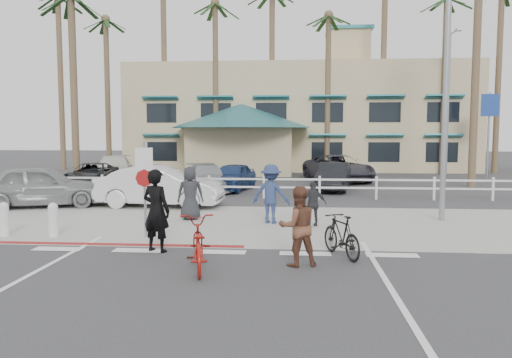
# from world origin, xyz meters

# --- Properties ---
(ground) EXTENTS (140.00, 140.00, 0.00)m
(ground) POSITION_xyz_m (0.00, 0.00, 0.00)
(ground) COLOR #333335
(bike_path) EXTENTS (12.00, 16.00, 0.01)m
(bike_path) POSITION_xyz_m (0.00, -2.00, 0.00)
(bike_path) COLOR #333335
(bike_path) RESTS_ON ground
(sidewalk_plaza) EXTENTS (22.00, 7.00, 0.01)m
(sidewalk_plaza) POSITION_xyz_m (0.00, 4.50, 0.01)
(sidewalk_plaza) COLOR gray
(sidewalk_plaza) RESTS_ON ground
(cross_street) EXTENTS (40.00, 5.00, 0.01)m
(cross_street) POSITION_xyz_m (0.00, 8.50, 0.00)
(cross_street) COLOR #333335
(cross_street) RESTS_ON ground
(parking_lot) EXTENTS (50.00, 16.00, 0.01)m
(parking_lot) POSITION_xyz_m (0.00, 18.00, 0.00)
(parking_lot) COLOR #333335
(parking_lot) RESTS_ON ground
(curb_red) EXTENTS (7.00, 0.25, 0.02)m
(curb_red) POSITION_xyz_m (-3.00, 1.20, 0.01)
(curb_red) COLOR maroon
(curb_red) RESTS_ON ground
(rail_fence) EXTENTS (29.40, 0.16, 1.00)m
(rail_fence) POSITION_xyz_m (0.50, 10.50, 0.50)
(rail_fence) COLOR silver
(rail_fence) RESTS_ON ground
(building) EXTENTS (28.00, 16.00, 11.30)m
(building) POSITION_xyz_m (2.00, 31.00, 5.65)
(building) COLOR #C7B488
(building) RESTS_ON ground
(sign_post) EXTENTS (0.50, 0.10, 2.90)m
(sign_post) POSITION_xyz_m (-2.30, 2.20, 1.45)
(sign_post) COLOR gray
(sign_post) RESTS_ON ground
(bollard_0) EXTENTS (0.26, 0.26, 0.95)m
(bollard_0) POSITION_xyz_m (-4.80, 2.00, 0.47)
(bollard_0) COLOR silver
(bollard_0) RESTS_ON ground
(bollard_1) EXTENTS (0.26, 0.26, 0.95)m
(bollard_1) POSITION_xyz_m (-6.20, 2.00, 0.47)
(bollard_1) COLOR silver
(bollard_1) RESTS_ON ground
(streetlight_0) EXTENTS (0.60, 2.00, 9.00)m
(streetlight_0) POSITION_xyz_m (6.50, 5.50, 4.50)
(streetlight_0) COLOR gray
(streetlight_0) RESTS_ON ground
(streetlight_1) EXTENTS (0.60, 2.00, 9.50)m
(streetlight_1) POSITION_xyz_m (12.00, 24.00, 4.75)
(streetlight_1) COLOR gray
(streetlight_1) RESTS_ON ground
(info_sign) EXTENTS (1.20, 0.16, 5.60)m
(info_sign) POSITION_xyz_m (14.00, 22.00, 2.80)
(info_sign) COLOR navy
(info_sign) RESTS_ON ground
(palm_0) EXTENTS (4.00, 4.00, 15.00)m
(palm_0) POSITION_xyz_m (-16.00, 26.00, 7.50)
(palm_0) COLOR black
(palm_0) RESTS_ON ground
(palm_1) EXTENTS (4.00, 4.00, 13.00)m
(palm_1) POSITION_xyz_m (-12.00, 25.00, 6.50)
(palm_1) COLOR black
(palm_1) RESTS_ON ground
(palm_2) EXTENTS (4.00, 4.00, 16.00)m
(palm_2) POSITION_xyz_m (-8.00, 26.00, 8.00)
(palm_2) COLOR black
(palm_2) RESTS_ON ground
(palm_3) EXTENTS (4.00, 4.00, 14.00)m
(palm_3) POSITION_xyz_m (-4.00, 25.00, 7.00)
(palm_3) COLOR black
(palm_3) RESTS_ON ground
(palm_4) EXTENTS (4.00, 4.00, 15.00)m
(palm_4) POSITION_xyz_m (0.00, 26.00, 7.50)
(palm_4) COLOR black
(palm_4) RESTS_ON ground
(palm_5) EXTENTS (4.00, 4.00, 13.00)m
(palm_5) POSITION_xyz_m (4.00, 25.00, 6.50)
(palm_5) COLOR black
(palm_5) RESTS_ON ground
(palm_6) EXTENTS (4.00, 4.00, 17.00)m
(palm_6) POSITION_xyz_m (8.00, 26.00, 8.50)
(palm_6) COLOR black
(palm_6) RESTS_ON ground
(palm_7) EXTENTS (4.00, 4.00, 14.00)m
(palm_7) POSITION_xyz_m (12.00, 25.00, 7.00)
(palm_7) COLOR black
(palm_7) RESTS_ON ground
(palm_8) EXTENTS (4.00, 4.00, 15.00)m
(palm_8) POSITION_xyz_m (16.00, 26.00, 7.50)
(palm_8) COLOR black
(palm_8) RESTS_ON ground
(palm_10) EXTENTS (4.00, 4.00, 12.00)m
(palm_10) POSITION_xyz_m (-10.00, 15.00, 6.00)
(palm_10) COLOR black
(palm_10) RESTS_ON ground
(palm_11) EXTENTS (4.00, 4.00, 14.00)m
(palm_11) POSITION_xyz_m (11.00, 16.00, 7.00)
(palm_11) COLOR black
(palm_11) RESTS_ON ground
(bike_red) EXTENTS (1.14, 2.15, 1.07)m
(bike_red) POSITION_xyz_m (-0.25, -0.91, 0.54)
(bike_red) COLOR maroon
(bike_red) RESTS_ON ground
(rider_red) EXTENTS (0.85, 0.70, 1.99)m
(rider_red) POSITION_xyz_m (-1.53, 0.56, 0.99)
(rider_red) COLOR black
(rider_red) RESTS_ON ground
(bike_black) EXTENTS (1.09, 1.70, 0.99)m
(bike_black) POSITION_xyz_m (2.81, 0.40, 0.50)
(bike_black) COLOR black
(bike_black) RESTS_ON ground
(rider_black) EXTENTS (0.98, 0.86, 1.71)m
(rider_black) POSITION_xyz_m (1.81, -0.45, 0.86)
(rider_black) COLOR brown
(rider_black) RESTS_ON ground
(pedestrian_a) EXTENTS (1.32, 0.94, 1.86)m
(pedestrian_a) POSITION_xyz_m (1.00, 4.58, 0.93)
(pedestrian_a) COLOR navy
(pedestrian_a) RESTS_ON ground
(pedestrian_child) EXTENTS (0.85, 0.46, 1.38)m
(pedestrian_child) POSITION_xyz_m (2.31, 4.12, 0.69)
(pedestrian_child) COLOR #2E2F32
(pedestrian_child) RESTS_ON ground
(pedestrian_b) EXTENTS (0.94, 0.69, 1.76)m
(pedestrian_b) POSITION_xyz_m (-1.66, 5.01, 0.88)
(pedestrian_b) COLOR #24252A
(pedestrian_b) RESTS_ON ground
(car_white_sedan) EXTENTS (4.89, 1.96, 1.58)m
(car_white_sedan) POSITION_xyz_m (-3.42, 7.75, 0.79)
(car_white_sedan) COLOR silver
(car_white_sedan) RESTS_ON ground
(car_red_compact) EXTENTS (5.10, 3.34, 1.62)m
(car_red_compact) POSITION_xyz_m (-7.96, 7.39, 0.81)
(car_red_compact) COLOR gray
(car_red_compact) RESTS_ON ground
(lot_car_0) EXTENTS (2.75, 4.90, 1.29)m
(lot_car_0) POSITION_xyz_m (-8.77, 14.13, 0.65)
(lot_car_0) COLOR black
(lot_car_0) RESTS_ON ground
(lot_car_1) EXTENTS (3.19, 4.79, 1.29)m
(lot_car_1) POSITION_xyz_m (-2.58, 13.21, 0.64)
(lot_car_1) COLOR gray
(lot_car_1) RESTS_ON ground
(lot_car_2) EXTENTS (2.37, 4.23, 1.36)m
(lot_car_2) POSITION_xyz_m (-1.36, 13.44, 0.68)
(lot_car_2) COLOR navy
(lot_car_2) RESTS_ON ground
(lot_car_3) EXTENTS (2.14, 4.34, 1.37)m
(lot_car_3) POSITION_xyz_m (3.65, 13.91, 0.68)
(lot_car_3) COLOR black
(lot_car_3) RESTS_ON ground
(lot_car_4) EXTENTS (3.39, 5.49, 1.49)m
(lot_car_4) POSITION_xyz_m (-8.88, 17.58, 0.74)
(lot_car_4) COLOR silver
(lot_car_4) RESTS_ON ground
(lot_car_5) EXTENTS (4.44, 6.13, 1.55)m
(lot_car_5) POSITION_xyz_m (4.27, 18.71, 0.77)
(lot_car_5) COLOR #2F2E39
(lot_car_5) RESTS_ON ground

